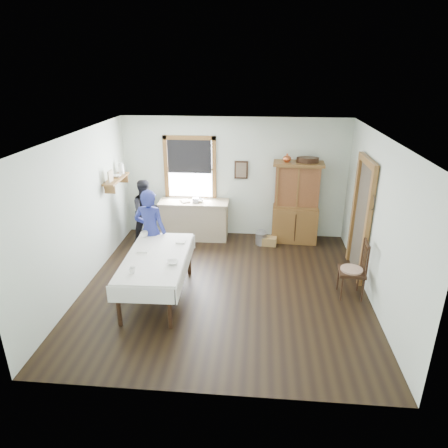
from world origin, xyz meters
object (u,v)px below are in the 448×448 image
(spindle_chair, at_px, (352,269))
(figure_dark, at_px, (147,214))
(pail, at_px, (261,239))
(woman_blue, at_px, (151,235))
(wicker_basket, at_px, (269,241))
(dining_table, at_px, (158,276))
(china_hutch, at_px, (296,203))
(work_counter, at_px, (194,220))

(spindle_chair, height_order, figure_dark, figure_dark)
(pail, bearing_deg, woman_blue, -145.72)
(pail, height_order, wicker_basket, pail)
(dining_table, xyz_separation_m, woman_blue, (-0.33, 0.90, 0.37))
(china_hutch, height_order, pail, china_hutch)
(spindle_chair, bearing_deg, wicker_basket, 129.33)
(dining_table, height_order, woman_blue, woman_blue)
(pail, bearing_deg, work_counter, 171.23)
(spindle_chair, bearing_deg, figure_dark, 159.95)
(china_hutch, height_order, wicker_basket, china_hutch)
(spindle_chair, bearing_deg, woman_blue, 175.83)
(work_counter, height_order, spindle_chair, spindle_chair)
(dining_table, relative_size, pail, 7.29)
(pail, height_order, figure_dark, figure_dark)
(china_hutch, distance_m, wicker_basket, 1.02)
(dining_table, bearing_deg, spindle_chair, 5.81)
(wicker_basket, bearing_deg, china_hutch, 26.99)
(china_hutch, relative_size, woman_blue, 1.19)
(work_counter, xyz_separation_m, wicker_basket, (1.71, -0.26, -0.35))
(work_counter, xyz_separation_m, pail, (1.53, -0.24, -0.31))
(work_counter, distance_m, dining_table, 2.57)
(pail, xyz_separation_m, wicker_basket, (0.18, -0.02, -0.04))
(woman_blue, distance_m, figure_dark, 1.38)
(pail, bearing_deg, spindle_chair, -52.33)
(wicker_basket, bearing_deg, dining_table, -130.10)
(work_counter, height_order, pail, work_counter)
(dining_table, relative_size, spindle_chair, 1.91)
(china_hutch, xyz_separation_m, figure_dark, (-3.25, -0.37, -0.24))
(spindle_chair, distance_m, woman_blue, 3.67)
(china_hutch, bearing_deg, figure_dark, -170.30)
(pail, distance_m, wicker_basket, 0.19)
(pail, bearing_deg, figure_dark, -177.36)
(wicker_basket, bearing_deg, woman_blue, -148.34)
(woman_blue, bearing_deg, dining_table, 115.72)
(figure_dark, bearing_deg, wicker_basket, -36.26)
(china_hutch, distance_m, figure_dark, 3.28)
(china_hutch, xyz_separation_m, wicker_basket, (-0.56, -0.28, -0.81))
(dining_table, xyz_separation_m, spindle_chair, (3.29, 0.33, 0.12))
(work_counter, relative_size, wicker_basket, 4.86)
(china_hutch, height_order, figure_dark, china_hutch)
(china_hutch, height_order, dining_table, china_hutch)
(work_counter, height_order, wicker_basket, work_counter)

